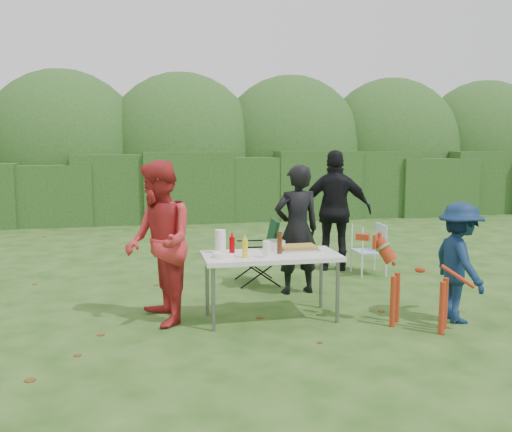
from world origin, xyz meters
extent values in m
plane|color=#1E4211|center=(0.00, 0.00, 0.00)|extent=(80.00, 80.00, 0.00)
cube|color=#23471C|center=(0.00, 8.00, 0.85)|extent=(22.00, 1.40, 1.70)
ellipsoid|color=#3D6628|center=(0.00, 9.60, 1.60)|extent=(20.00, 2.60, 3.20)
cube|color=silver|center=(0.25, -0.30, 0.71)|extent=(1.50, 0.70, 0.05)
cylinder|color=slate|center=(-0.43, -0.58, 0.34)|extent=(0.04, 0.04, 0.69)
cylinder|color=slate|center=(0.93, -0.58, 0.34)|extent=(0.04, 0.04, 0.69)
cylinder|color=slate|center=(-0.43, -0.02, 0.34)|extent=(0.04, 0.04, 0.69)
cylinder|color=slate|center=(0.93, -0.02, 0.34)|extent=(0.04, 0.04, 0.69)
imported|color=black|center=(0.83, 0.69, 0.84)|extent=(0.65, 0.47, 1.69)
imported|color=#B42528|center=(-0.96, -0.19, 0.89)|extent=(0.84, 0.99, 1.78)
imported|color=black|center=(1.79, 1.86, 0.93)|extent=(1.18, 0.76, 1.86)
imported|color=#0D2243|center=(2.25, -0.79, 0.66)|extent=(0.54, 0.88, 1.32)
cube|color=#B7B7BA|center=(0.60, -0.15, 0.75)|extent=(0.45, 0.30, 0.02)
cube|color=olive|center=(0.60, -0.15, 0.78)|extent=(0.40, 0.26, 0.04)
cylinder|color=yellow|center=(-0.07, -0.45, 0.84)|extent=(0.06, 0.06, 0.20)
cylinder|color=#AA0007|center=(-0.20, -0.39, 0.85)|extent=(0.06, 0.06, 0.22)
cylinder|color=#47230F|center=(0.35, -0.30, 0.86)|extent=(0.06, 0.06, 0.24)
cylinder|color=white|center=(-0.29, -0.14, 0.87)|extent=(0.12, 0.12, 0.26)
cylinder|color=white|center=(0.16, -0.50, 0.83)|extent=(0.08, 0.08, 0.18)
cylinder|color=silver|center=(0.35, -0.05, 0.79)|extent=(0.26, 0.26, 0.10)
cylinder|color=white|center=(-0.28, -0.36, 0.77)|extent=(0.24, 0.24, 0.05)
camera|label=1|loc=(-1.11, -6.01, 1.93)|focal=38.00mm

